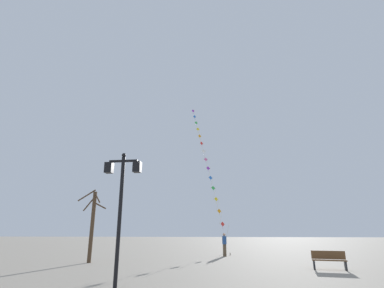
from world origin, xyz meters
TOP-DOWN VIEW (x-y plane):
  - ground_plane at (0.00, 20.00)m, footprint 160.00×160.00m
  - twin_lantern_lamp_post at (-2.74, 7.51)m, footprint 1.38×0.28m
  - kite_train at (-1.08, 28.41)m, footprint 4.54×11.71m
  - kite_flyer at (0.78, 21.09)m, footprint 0.33×0.63m
  - bare_tree at (-7.39, 15.31)m, footprint 2.14×1.82m
  - park_bench at (6.08, 13.49)m, footprint 1.65×0.74m

SIDE VIEW (x-z plane):
  - ground_plane at x=0.00m, z-range 0.00..0.00m
  - park_bench at x=6.08m, z-range 0.01..0.90m
  - kite_flyer at x=0.78m, z-range 0.05..1.76m
  - bare_tree at x=-7.39m, z-range 0.13..4.58m
  - twin_lantern_lamp_post at x=-2.74m, z-range 0.91..5.62m
  - kite_train at x=-1.08m, z-range 0.46..18.25m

